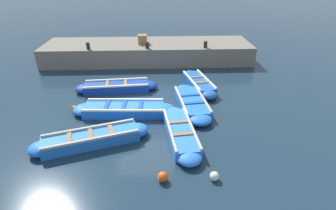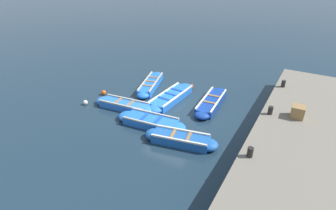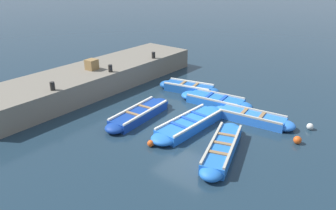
{
  "view_description": "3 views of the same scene",
  "coord_description": "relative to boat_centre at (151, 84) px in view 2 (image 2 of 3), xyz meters",
  "views": [
    {
      "loc": [
        9.39,
        0.51,
        5.12
      ],
      "look_at": [
        0.39,
        0.91,
        0.28
      ],
      "focal_mm": 28.0,
      "sensor_mm": 36.0,
      "label": 1
    },
    {
      "loc": [
        -5.84,
        10.4,
        6.68
      ],
      "look_at": [
        0.01,
        0.39,
        0.38
      ],
      "focal_mm": 28.0,
      "sensor_mm": 36.0,
      "label": 2
    },
    {
      "loc": [
        6.86,
        -10.19,
        5.84
      ],
      "look_at": [
        -0.96,
        -0.3,
        0.42
      ],
      "focal_mm": 35.0,
      "sensor_mm": 36.0,
      "label": 3
    }
  ],
  "objects": [
    {
      "name": "bollard_mid_south",
      "position": [
        -7.16,
        4.84,
        1.05
      ],
      "size": [
        0.2,
        0.2,
        0.35
      ],
      "primitive_type": "cylinder",
      "color": "black",
      "rests_on": "quay_wall"
    },
    {
      "name": "buoy_orange_near",
      "position": [
        1.78,
        3.63,
        -0.06
      ],
      "size": [
        0.26,
        0.26,
        0.26
      ],
      "primitive_type": "sphere",
      "color": "silver",
      "rests_on": "ground"
    },
    {
      "name": "ground_plane",
      "position": [
        -2.42,
        1.65,
        -0.19
      ],
      "size": [
        120.0,
        120.0,
        0.0
      ],
      "primitive_type": "plane",
      "color": "#1C303F"
    },
    {
      "name": "buoy_white_drifting",
      "position": [
        -2.19,
        -1.13,
        -0.07
      ],
      "size": [
        0.24,
        0.24,
        0.24
      ],
      "primitive_type": "sphere",
      "color": "#E05119",
      "rests_on": "ground"
    },
    {
      "name": "boat_tucked",
      "position": [
        -2.35,
        3.52,
        -0.02
      ],
      "size": [
        3.5,
        1.28,
        0.41
      ],
      "color": "blue",
      "rests_on": "ground"
    },
    {
      "name": "boat_near_quay",
      "position": [
        -4.06,
        0.29,
        -0.01
      ],
      "size": [
        1.08,
        3.75,
        0.42
      ],
      "color": "navy",
      "rests_on": "ground"
    },
    {
      "name": "bollard_north",
      "position": [
        -7.16,
        -1.55,
        1.05
      ],
      "size": [
        0.2,
        0.2,
        0.35
      ],
      "primitive_type": "cylinder",
      "color": "black",
      "rests_on": "quay_wall"
    },
    {
      "name": "boat_outer_right",
      "position": [
        -4.21,
        4.08,
        0.0
      ],
      "size": [
        3.24,
        1.39,
        0.45
      ],
      "color": "#1E59AD",
      "rests_on": "ground"
    },
    {
      "name": "buoy_yellow_far",
      "position": [
        1.76,
        2.24,
        -0.05
      ],
      "size": [
        0.28,
        0.28,
        0.28
      ],
      "primitive_type": "sphere",
      "color": "#E05119",
      "rests_on": "ground"
    },
    {
      "name": "boat_alongside",
      "position": [
        -1.92,
        0.85,
        -0.01
      ],
      "size": [
        1.11,
        4.01,
        0.42
      ],
      "color": "blue",
      "rests_on": "ground"
    },
    {
      "name": "wooden_crate",
      "position": [
        -8.17,
        1.35,
        1.12
      ],
      "size": [
        0.53,
        0.53,
        0.51
      ],
      "primitive_type": "cube",
      "rotation": [
        0.0,
        0.0,
        0.05
      ],
      "color": "olive",
      "rests_on": "quay_wall"
    },
    {
      "name": "quay_wall",
      "position": [
        -8.33,
        1.65,
        0.34
      ],
      "size": [
        3.04,
        11.99,
        1.07
      ],
      "color": "slate",
      "rests_on": "ground"
    },
    {
      "name": "bollard_mid_north",
      "position": [
        -7.16,
        1.65,
        1.05
      ],
      "size": [
        0.2,
        0.2,
        0.35
      ],
      "primitive_type": "cylinder",
      "color": "black",
      "rests_on": "quay_wall"
    },
    {
      "name": "boat_broadside",
      "position": [
        -0.27,
        2.89,
        -0.02
      ],
      "size": [
        3.44,
        1.13,
        0.41
      ],
      "color": "blue",
      "rests_on": "ground"
    },
    {
      "name": "boat_centre",
      "position": [
        0.0,
        0.0,
        0.0
      ],
      "size": [
        1.8,
        3.79,
        0.44
      ],
      "color": "blue",
      "rests_on": "ground"
    }
  ]
}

